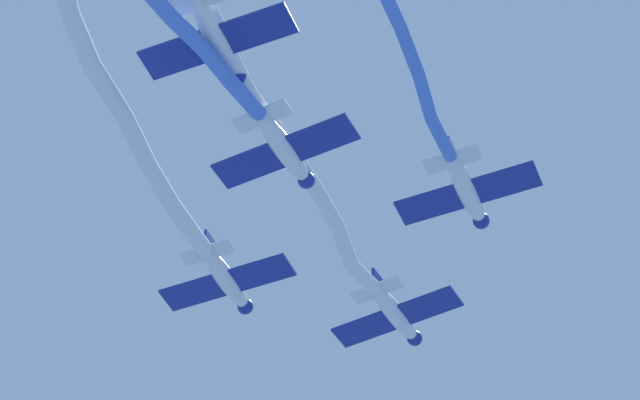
% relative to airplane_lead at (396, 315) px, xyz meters
% --- Properties ---
extents(airplane_lead, '(6.12, 7.58, 1.97)m').
position_rel_airplane_lead_xyz_m(airplane_lead, '(0.00, 0.00, 0.00)').
color(airplane_lead, silver).
extents(smoke_trail_lead, '(18.92, 9.90, 1.95)m').
position_rel_airplane_lead_xyz_m(smoke_trail_lead, '(11.35, -6.12, 0.35)').
color(smoke_trail_lead, white).
extents(airplane_left_wing, '(6.07, 7.81, 1.97)m').
position_rel_airplane_lead_xyz_m(airplane_left_wing, '(3.02, -9.84, -0.40)').
color(airplane_left_wing, silver).
extents(smoke_trail_left_wing, '(30.26, 9.35, 1.90)m').
position_rel_airplane_lead_xyz_m(smoke_trail_left_wing, '(20.05, -15.94, -0.95)').
color(smoke_trail_left_wing, white).
extents(airplane_right_wing, '(6.07, 7.82, 1.97)m').
position_rel_airplane_lead_xyz_m(airplane_right_wing, '(9.82, 3.02, 0.30)').
color(airplane_right_wing, silver).
extents(airplane_slot, '(6.01, 7.68, 1.97)m').
position_rel_airplane_lead_xyz_m(airplane_slot, '(12.85, -6.80, -0.20)').
color(airplane_slot, silver).
extents(airplane_trail, '(6.08, 7.84, 1.97)m').
position_rel_airplane_lead_xyz_m(airplane_trail, '(19.27, -10.21, 0.40)').
color(airplane_trail, silver).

